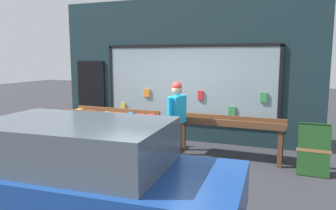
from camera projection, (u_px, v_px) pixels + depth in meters
ground_plane at (144, 166)px, 6.70m from camera, size 40.00×40.00×0.00m
shopfront_facade at (182, 71)px, 8.65m from camera, size 7.03×0.29×3.73m
display_table_left at (111, 117)px, 8.21m from camera, size 2.43×0.72×0.90m
display_table_right at (228, 126)px, 7.14m from camera, size 2.43×0.65×0.90m
person_browsing at (177, 115)px, 6.95m from camera, size 0.29×0.66×1.70m
small_dog at (158, 149)px, 6.88m from camera, size 0.48×0.49×0.44m
sandwich_board_sign at (313, 148)px, 6.29m from camera, size 0.62×0.62×0.94m
parked_car at (76, 172)px, 4.20m from camera, size 4.31×2.05×1.41m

